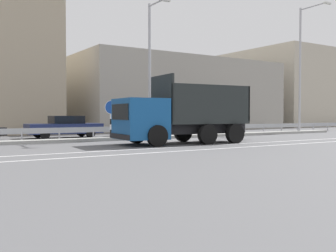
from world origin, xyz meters
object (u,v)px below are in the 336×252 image
object	(u,v)px
street_lamp_2	(302,64)
parked_car_5	(213,124)
dump_truck	(169,120)
parked_car_4	(145,126)
median_road_sign	(111,119)
street_lamp_1	(151,64)
parked_car_3	(65,127)

from	to	relation	value
street_lamp_2	parked_car_5	distance (m)	8.85
parked_car_5	street_lamp_2	bearing A→B (deg)	-127.39
dump_truck	parked_car_5	xyz separation A→B (m)	(9.67, 8.14, -0.51)
parked_car_4	parked_car_5	size ratio (longest dim) A/B	1.01
street_lamp_2	parked_car_5	world-z (taller)	street_lamp_2
median_road_sign	parked_car_4	xyz separation A→B (m)	(4.45, 3.79, -0.60)
dump_truck	street_lamp_2	distance (m)	16.83
street_lamp_1	parked_car_5	xyz separation A→B (m)	(8.29, 3.96, -3.98)
parked_car_4	parked_car_5	xyz separation A→B (m)	(6.51, 0.06, 0.05)
street_lamp_1	street_lamp_2	distance (m)	14.38
median_road_sign	parked_car_5	xyz separation A→B (m)	(10.96, 3.85, -0.55)
street_lamp_1	parked_car_3	xyz separation A→B (m)	(-4.22, 4.08, -3.99)
parked_car_3	parked_car_4	xyz separation A→B (m)	(5.99, -0.18, -0.04)
parked_car_4	parked_car_5	bearing A→B (deg)	89.75
dump_truck	parked_car_4	xyz separation A→B (m)	(3.15, 8.08, -0.56)
parked_car_4	median_road_sign	bearing A→B (deg)	-50.42
dump_truck	parked_car_4	world-z (taller)	dump_truck
street_lamp_1	parked_car_3	distance (m)	7.09
street_lamp_1	street_lamp_2	size ratio (longest dim) A/B	0.83
street_lamp_2	parked_car_4	xyz separation A→B (m)	(-12.56, 4.04, -5.03)
dump_truck	parked_car_5	size ratio (longest dim) A/B	1.59
median_road_sign	parked_car_5	bearing A→B (deg)	19.34
street_lamp_1	median_road_sign	bearing A→B (deg)	177.61
street_lamp_1	parked_car_3	size ratio (longest dim) A/B	1.76
parked_car_5	parked_car_3	bearing A→B (deg)	86.19
parked_car_3	parked_car_4	bearing A→B (deg)	-91.06
parked_car_4	street_lamp_2	bearing A→B (deg)	71.38
median_road_sign	street_lamp_1	distance (m)	4.36
dump_truck	parked_car_3	xyz separation A→B (m)	(-2.84, 8.26, -0.52)
parked_car_4	parked_car_3	bearing A→B (deg)	-92.53
street_lamp_1	parked_car_5	distance (m)	10.01
median_road_sign	street_lamp_2	bearing A→B (deg)	-0.86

